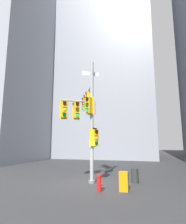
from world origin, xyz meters
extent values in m
plane|color=#38383A|center=(0.00, 0.00, 0.00)|extent=(120.00, 120.00, 0.00)
cube|color=#9399A3|center=(-18.20, 11.59, 14.93)|extent=(14.10, 14.10, 29.86)
cube|color=#9399A3|center=(-3.14, 23.28, 14.92)|extent=(15.99, 15.99, 29.84)
cylinder|color=#9EA0A3|center=(0.00, 0.00, 3.87)|extent=(0.22, 0.22, 7.73)
cylinder|color=slate|center=(0.00, 0.00, 0.08)|extent=(0.40, 0.40, 0.16)
cylinder|color=#9EA0A3|center=(-0.74, 1.45, 6.10)|extent=(1.60, 2.95, 0.12)
cylinder|color=#9EA0A3|center=(-0.84, -0.53, 5.03)|extent=(1.74, 1.16, 0.12)
cube|color=gold|center=(-0.35, 1.10, 5.50)|extent=(0.25, 0.44, 1.14)
cube|color=gold|center=(-0.52, 1.01, 5.50)|extent=(0.46, 0.46, 1.00)
cylinder|color=red|center=(-0.70, 0.92, 5.85)|extent=(0.14, 0.21, 0.20)
cube|color=black|center=(-0.70, 0.92, 5.97)|extent=(0.16, 0.23, 0.02)
cylinder|color=#3C2C06|center=(-0.70, 0.92, 5.50)|extent=(0.14, 0.21, 0.20)
cube|color=black|center=(-0.70, 0.92, 5.62)|extent=(0.16, 0.23, 0.02)
cylinder|color=#06311C|center=(-0.70, 0.92, 5.15)|extent=(0.14, 0.21, 0.20)
cube|color=black|center=(-0.70, 0.92, 5.27)|extent=(0.16, 0.23, 0.02)
cube|color=yellow|center=(-0.76, 1.89, 5.50)|extent=(0.25, 0.44, 1.14)
cube|color=yellow|center=(-0.93, 1.81, 5.50)|extent=(0.46, 0.46, 1.00)
cylinder|color=#360605|center=(-1.11, 1.72, 5.85)|extent=(0.14, 0.21, 0.20)
cube|color=black|center=(-1.11, 1.71, 5.97)|extent=(0.16, 0.23, 0.02)
cylinder|color=#3C2C06|center=(-1.11, 1.72, 5.50)|extent=(0.14, 0.21, 0.20)
cube|color=black|center=(-1.11, 1.71, 5.62)|extent=(0.16, 0.23, 0.02)
cylinder|color=#19C672|center=(-1.11, 1.72, 5.15)|extent=(0.14, 0.21, 0.20)
cube|color=black|center=(-1.11, 1.71, 5.27)|extent=(0.16, 0.23, 0.02)
cube|color=yellow|center=(-1.17, 2.69, 5.50)|extent=(0.25, 0.44, 1.14)
cube|color=yellow|center=(-1.34, 2.60, 5.50)|extent=(0.46, 0.46, 1.00)
cylinder|color=#360605|center=(-1.52, 2.51, 5.85)|extent=(0.14, 0.21, 0.20)
cube|color=black|center=(-1.52, 2.51, 5.97)|extent=(0.16, 0.23, 0.02)
cylinder|color=#3C2C06|center=(-1.52, 2.51, 5.50)|extent=(0.14, 0.21, 0.20)
cube|color=black|center=(-1.52, 2.51, 5.62)|extent=(0.16, 0.23, 0.02)
cylinder|color=#19C672|center=(-1.52, 2.51, 5.15)|extent=(0.14, 0.21, 0.20)
cube|color=black|center=(-1.52, 2.51, 5.27)|extent=(0.16, 0.23, 0.02)
cube|color=gold|center=(-0.94, -0.36, 4.43)|extent=(0.42, 0.28, 1.14)
cube|color=gold|center=(-0.84, -0.53, 4.43)|extent=(0.47, 0.47, 1.00)
cylinder|color=#360605|center=(-0.73, -0.69, 4.78)|extent=(0.20, 0.16, 0.20)
cube|color=black|center=(-0.73, -0.70, 4.90)|extent=(0.22, 0.18, 0.02)
cylinder|color=#3C2C06|center=(-0.73, -0.69, 4.43)|extent=(0.20, 0.16, 0.20)
cube|color=black|center=(-0.73, -0.70, 4.55)|extent=(0.22, 0.18, 0.02)
cylinder|color=#19C672|center=(-0.73, -0.69, 4.08)|extent=(0.20, 0.16, 0.20)
cube|color=black|center=(-0.73, -0.70, 4.20)|extent=(0.22, 0.18, 0.02)
cube|color=gold|center=(-1.61, -0.78, 4.43)|extent=(0.42, 0.28, 1.14)
cube|color=gold|center=(-1.51, -0.95, 4.43)|extent=(0.47, 0.47, 1.00)
cylinder|color=#360605|center=(-1.40, -1.11, 4.78)|extent=(0.20, 0.16, 0.20)
cube|color=black|center=(-1.40, -1.12, 4.90)|extent=(0.22, 0.18, 0.02)
cylinder|color=yellow|center=(-1.40, -1.11, 4.43)|extent=(0.20, 0.16, 0.20)
cube|color=black|center=(-1.40, -1.12, 4.55)|extent=(0.22, 0.18, 0.02)
cylinder|color=#06311C|center=(-1.40, -1.11, 4.08)|extent=(0.20, 0.16, 0.20)
cube|color=black|center=(-1.40, -1.12, 4.20)|extent=(0.22, 0.18, 0.02)
cube|color=gold|center=(-0.04, -0.12, 4.74)|extent=(0.46, 0.19, 1.14)
cube|color=gold|center=(-0.10, -0.29, 4.74)|extent=(0.43, 0.43, 1.00)
cylinder|color=#360605|center=(-0.17, -0.48, 5.09)|extent=(0.21, 0.12, 0.20)
cube|color=black|center=(-0.17, -0.49, 5.21)|extent=(0.23, 0.14, 0.02)
cylinder|color=#3C2C06|center=(-0.17, -0.48, 4.74)|extent=(0.21, 0.12, 0.20)
cube|color=black|center=(-0.17, -0.49, 4.86)|extent=(0.23, 0.14, 0.02)
cylinder|color=#19C672|center=(-0.17, -0.48, 4.39)|extent=(0.21, 0.12, 0.20)
cube|color=black|center=(-0.17, -0.49, 4.51)|extent=(0.23, 0.14, 0.02)
cube|color=yellow|center=(0.09, -0.08, 2.71)|extent=(0.33, 0.39, 1.14)
cube|color=yellow|center=(0.24, -0.20, 2.71)|extent=(0.48, 0.48, 1.00)
cylinder|color=#360605|center=(0.39, -0.33, 3.06)|extent=(0.17, 0.19, 0.20)
cube|color=black|center=(0.40, -0.33, 3.18)|extent=(0.20, 0.22, 0.02)
cylinder|color=yellow|center=(0.39, -0.33, 2.71)|extent=(0.17, 0.19, 0.20)
cube|color=black|center=(0.40, -0.33, 2.83)|extent=(0.20, 0.22, 0.02)
cylinder|color=#06311C|center=(0.39, -0.33, 2.36)|extent=(0.17, 0.19, 0.20)
cube|color=black|center=(0.40, -0.33, 2.48)|extent=(0.20, 0.22, 0.02)
cube|color=white|center=(-0.17, 0.30, 7.08)|extent=(1.04, 0.60, 0.28)
cube|color=#19479E|center=(-0.17, 0.30, 7.08)|extent=(1.01, 0.58, 0.24)
cube|color=red|center=(0.21, 0.06, 4.61)|extent=(0.20, 0.62, 0.80)
cube|color=white|center=(0.21, 0.06, 4.61)|extent=(0.18, 0.58, 0.76)
cube|color=black|center=(0.22, -0.03, 2.97)|extent=(0.09, 0.60, 0.72)
cube|color=white|center=(0.22, -0.03, 2.97)|extent=(0.08, 0.56, 0.68)
cylinder|color=red|center=(0.91, -1.82, 0.34)|extent=(0.22, 0.22, 0.68)
sphere|color=red|center=(0.91, -1.82, 0.74)|extent=(0.23, 0.23, 0.23)
cylinder|color=red|center=(1.07, -1.82, 0.37)|extent=(0.10, 0.09, 0.09)
cube|color=orange|center=(2.09, -1.39, 0.48)|extent=(0.44, 0.36, 0.96)
cube|color=black|center=(2.31, -1.39, 0.67)|extent=(0.01, 0.29, 0.35)
cylinder|color=#2D2D2D|center=(2.51, 0.85, 0.42)|extent=(0.44, 0.44, 0.84)
camera|label=1|loc=(3.27, -11.25, 2.39)|focal=29.72mm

